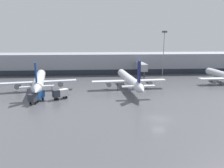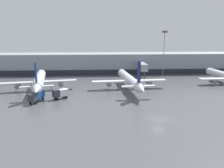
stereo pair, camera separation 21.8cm
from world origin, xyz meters
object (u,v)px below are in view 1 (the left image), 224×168
at_px(parked_jet_0, 39,80).
at_px(service_truck_3, 37,96).
at_px(apron_light_mast_0, 164,41).
at_px(service_truck_2, 61,93).
at_px(parked_jet_2, 129,79).

xyz_separation_m(parked_jet_0, service_truck_3, (2.37, -12.74, -1.65)).
bearing_deg(parked_jet_0, apron_light_mast_0, -73.14).
relative_size(parked_jet_0, service_truck_3, 5.67).
height_order(service_truck_2, apron_light_mast_0, apron_light_mast_0).
bearing_deg(parked_jet_2, service_truck_2, 113.06).
relative_size(parked_jet_0, apron_light_mast_0, 1.71).
height_order(parked_jet_2, service_truck_2, parked_jet_2).
bearing_deg(service_truck_3, parked_jet_2, 133.33).
height_order(parked_jet_0, service_truck_2, parked_jet_0).
height_order(parked_jet_2, service_truck_3, parked_jet_2).
xyz_separation_m(parked_jet_2, apron_light_mast_0, (18.40, 24.10, 11.90)).
height_order(service_truck_2, service_truck_3, service_truck_2).
xyz_separation_m(parked_jet_2, service_truck_2, (-20.27, -10.34, -1.45)).
height_order(service_truck_3, apron_light_mast_0, apron_light_mast_0).
relative_size(service_truck_3, apron_light_mast_0, 0.30).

